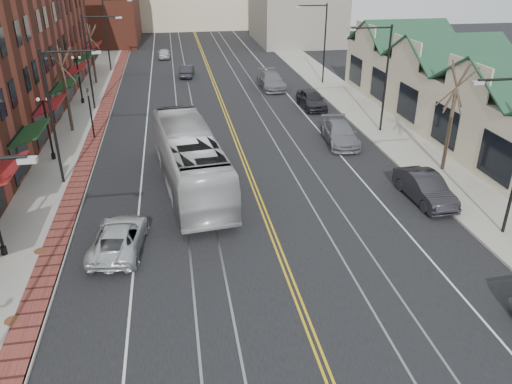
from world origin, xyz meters
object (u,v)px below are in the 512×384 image
object	(u,v)px
transit_bus	(190,159)
parked_car_d	(312,99)
parked_suv	(119,237)
parked_car_b	(425,188)
parked_car_c	(340,133)

from	to	relation	value
transit_bus	parked_car_d	size ratio (longest dim) A/B	2.69
parked_suv	parked_car_b	world-z (taller)	parked_car_b
transit_bus	parked_suv	bearing A→B (deg)	53.94
transit_bus	parked_car_d	distance (m)	19.00
transit_bus	parked_car_b	distance (m)	13.73
parked_suv	parked_car_c	distance (m)	19.41
transit_bus	parked_car_d	world-z (taller)	transit_bus
parked_suv	parked_car_b	xyz separation A→B (m)	(16.80, 2.45, 0.11)
transit_bus	parked_car_b	size ratio (longest dim) A/B	2.66
parked_suv	parked_car_d	size ratio (longest dim) A/B	1.03
parked_suv	parked_car_c	bearing A→B (deg)	-133.66
parked_suv	parked_car_b	distance (m)	16.98
parked_car_b	parked_car_c	bearing A→B (deg)	97.77
parked_suv	parked_car_c	world-z (taller)	parked_car_c
transit_bus	parked_car_c	bearing A→B (deg)	-159.43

